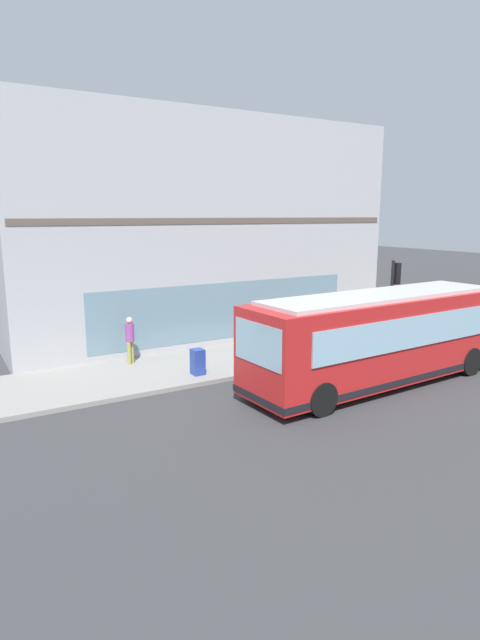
% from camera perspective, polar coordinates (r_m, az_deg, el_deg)
% --- Properties ---
extents(ground, '(120.00, 120.00, 0.00)m').
position_cam_1_polar(ground, '(17.15, 9.93, -7.74)').
color(ground, '#38383A').
extents(sidewalk_curb, '(4.15, 40.00, 0.15)m').
position_cam_1_polar(sidewalk_curb, '(20.73, 1.51, -3.98)').
color(sidewalk_curb, gray).
rests_on(sidewalk_curb, ground).
extents(building_corner, '(6.99, 17.21, 9.72)m').
position_cam_1_polar(building_corner, '(24.85, -5.34, 9.71)').
color(building_corner, '#A8A8AD').
rests_on(building_corner, ground).
extents(city_bus_nearside, '(3.00, 10.15, 3.07)m').
position_cam_1_polar(city_bus_nearside, '(17.93, 15.08, -1.95)').
color(city_bus_nearside, red).
rests_on(city_bus_nearside, ground).
extents(traffic_light_near_corner, '(0.32, 0.49, 3.59)m').
position_cam_1_polar(traffic_light_near_corner, '(22.74, 16.54, 3.56)').
color(traffic_light_near_corner, black).
rests_on(traffic_light_near_corner, sidewalk_curb).
extents(fire_hydrant, '(0.35, 0.35, 0.74)m').
position_cam_1_polar(fire_hydrant, '(25.21, 13.30, -0.47)').
color(fire_hydrant, yellow).
rests_on(fire_hydrant, sidewalk_curb).
extents(pedestrian_by_light_pole, '(0.32, 0.32, 1.78)m').
position_cam_1_polar(pedestrian_by_light_pole, '(25.47, 20.49, 0.76)').
color(pedestrian_by_light_pole, black).
rests_on(pedestrian_by_light_pole, sidewalk_curb).
extents(pedestrian_near_building_entrance, '(0.32, 0.32, 1.77)m').
position_cam_1_polar(pedestrian_near_building_entrance, '(20.47, 8.40, -1.12)').
color(pedestrian_near_building_entrance, '#B23338').
rests_on(pedestrian_near_building_entrance, sidewalk_curb).
extents(pedestrian_walking_along_curb, '(0.32, 0.32, 1.77)m').
position_cam_1_polar(pedestrian_walking_along_curb, '(19.61, -11.97, -1.82)').
color(pedestrian_walking_along_curb, '#99994C').
rests_on(pedestrian_walking_along_curb, sidewalk_curb).
extents(newspaper_vending_box, '(0.44, 0.43, 0.90)m').
position_cam_1_polar(newspaper_vending_box, '(18.10, -4.65, -4.58)').
color(newspaper_vending_box, '#263F99').
rests_on(newspaper_vending_box, sidewalk_curb).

